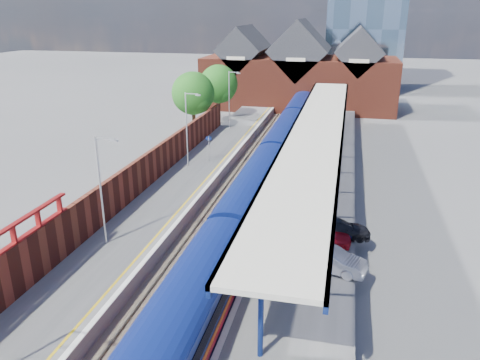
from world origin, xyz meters
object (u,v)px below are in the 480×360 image
object	(u,v)px
lamp_post_d	(230,96)
parked_car_silver	(330,259)
parked_car_red	(320,236)
parked_car_dark	(338,229)
platform_sign	(209,144)
lamp_post_b	(102,184)
lamp_post_c	(188,125)
train	(272,159)
parked_car_blue	(322,229)

from	to	relation	value
lamp_post_d	parked_car_silver	world-z (taller)	lamp_post_d
parked_car_red	parked_car_dark	world-z (taller)	parked_car_red
platform_sign	parked_car_red	world-z (taller)	platform_sign
parked_car_red	parked_car_dark	size ratio (longest dim) A/B	0.91
lamp_post_b	lamp_post_c	size ratio (longest dim) A/B	1.00
lamp_post_b	lamp_post_d	distance (m)	32.00
parked_car_red	parked_car_silver	xyz separation A→B (m)	(0.76, -2.90, 0.02)
train	parked_car_blue	size ratio (longest dim) A/B	16.87
parked_car_silver	train	bearing A→B (deg)	34.24
lamp_post_d	parked_car_silver	distance (m)	35.23
lamp_post_d	platform_sign	size ratio (longest dim) A/B	2.80
lamp_post_d	platform_sign	xyz separation A→B (m)	(1.36, -14.00, -2.30)
lamp_post_c	parked_car_blue	distance (m)	18.28
platform_sign	parked_car_dark	bearing A→B (deg)	-47.24
lamp_post_b	train	bearing A→B (deg)	64.73
lamp_post_b	lamp_post_d	world-z (taller)	same
train	parked_car_red	world-z (taller)	train
lamp_post_c	parked_car_dark	world-z (taller)	lamp_post_c
train	lamp_post_b	distance (m)	18.62
lamp_post_c	parked_car_dark	bearing A→B (deg)	-39.93
lamp_post_c	parked_car_blue	xyz separation A→B (m)	(13.25, -12.11, -3.45)
lamp_post_c	lamp_post_d	size ratio (longest dim) A/B	1.00
lamp_post_d	lamp_post_b	bearing A→B (deg)	-90.00
lamp_post_b	parked_car_silver	xyz separation A→B (m)	(13.93, -0.19, -3.31)
parked_car_red	parked_car_blue	distance (m)	1.19
parked_car_red	platform_sign	bearing A→B (deg)	34.70
platform_sign	parked_car_blue	xyz separation A→B (m)	(11.88, -14.11, -1.15)
train	lamp_post_c	xyz separation A→B (m)	(-7.86, -0.64, 2.87)
train	platform_sign	size ratio (longest dim) A/B	26.36
lamp_post_c	parked_car_red	distance (m)	19.01
train	parked_car_dark	xyz separation A→B (m)	(6.36, -12.53, -0.51)
lamp_post_c	parked_car_dark	distance (m)	18.84
lamp_post_b	parked_car_red	distance (m)	13.85
train	parked_car_silver	world-z (taller)	train
lamp_post_b	parked_car_silver	distance (m)	14.32
lamp_post_b	parked_car_red	size ratio (longest dim) A/B	1.81
parked_car_silver	parked_car_dark	distance (m)	4.31
platform_sign	parked_car_silver	xyz separation A→B (m)	(12.57, -18.19, -1.01)
platform_sign	lamp_post_d	bearing A→B (deg)	95.56
platform_sign	parked_car_red	xyz separation A→B (m)	(11.81, -15.29, -1.03)
lamp_post_c	platform_sign	xyz separation A→B (m)	(1.36, 2.00, -2.30)
parked_car_dark	platform_sign	bearing A→B (deg)	34.00
train	lamp_post_d	size ratio (longest dim) A/B	9.41
platform_sign	parked_car_dark	distance (m)	18.96
lamp_post_b	platform_sign	size ratio (longest dim) A/B	2.80
parked_car_blue	parked_car_dark	bearing A→B (deg)	-74.65
parked_car_dark	parked_car_blue	distance (m)	0.99
lamp_post_d	parked_car_red	size ratio (longest dim) A/B	1.81
train	lamp_post_c	size ratio (longest dim) A/B	9.41
parked_car_red	parked_car_dark	bearing A→B (deg)	-39.72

